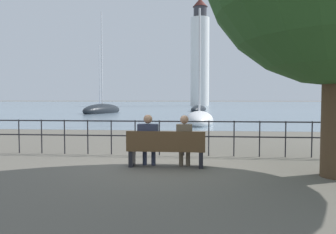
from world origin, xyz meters
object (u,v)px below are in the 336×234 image
object	(u,v)px
sailboat_0	(100,108)
sailboat_4	(199,120)
seated_person_right	(184,139)
sailboat_3	(199,109)
harbor_lighthouse	(200,56)
seated_person_left	(148,138)
sailboat_1	(102,110)
park_bench	(166,150)

from	to	relation	value
sailboat_0	sailboat_4	size ratio (longest dim) A/B	1.34
seated_person_right	sailboat_3	bearing A→B (deg)	89.47
seated_person_right	harbor_lighthouse	size ratio (longest dim) A/B	0.04
seated_person_left	seated_person_right	world-z (taller)	seated_person_left
seated_person_left	seated_person_right	distance (m)	0.90
seated_person_left	sailboat_0	world-z (taller)	sailboat_0
seated_person_left	sailboat_3	xyz separation A→B (m)	(1.28, 40.67, -0.40)
seated_person_left	sailboat_4	bearing A→B (deg)	84.77
seated_person_left	harbor_lighthouse	size ratio (longest dim) A/B	0.04
sailboat_4	harbor_lighthouse	xyz separation A→B (m)	(0.27, 67.06, 13.08)
harbor_lighthouse	sailboat_1	bearing A→B (deg)	-103.93
harbor_lighthouse	seated_person_left	bearing A→B (deg)	-91.10
seated_person_right	sailboat_0	world-z (taller)	sailboat_0
sailboat_0	sailboat_3	size ratio (longest dim) A/B	0.97
sailboat_4	sailboat_0	bearing A→B (deg)	121.73
sailboat_3	sailboat_4	distance (m)	26.47
seated_person_left	seated_person_right	xyz separation A→B (m)	(0.90, 0.00, -0.01)
sailboat_3	harbor_lighthouse	bearing A→B (deg)	100.82
park_bench	sailboat_4	bearing A→B (deg)	86.60
sailboat_0	park_bench	bearing A→B (deg)	-86.65
park_bench	sailboat_0	world-z (taller)	sailboat_0
park_bench	sailboat_0	size ratio (longest dim) A/B	0.18
sailboat_4	seated_person_right	bearing A→B (deg)	-88.13
seated_person_left	sailboat_1	distance (m)	33.56
seated_person_left	sailboat_0	xyz separation A→B (m)	(-14.80, 44.17, -0.38)
seated_person_right	sailboat_0	distance (m)	46.88
seated_person_left	harbor_lighthouse	distance (m)	82.25
sailboat_3	park_bench	bearing A→B (deg)	-79.94
sailboat_0	sailboat_1	bearing A→B (deg)	-87.31
park_bench	sailboat_3	size ratio (longest dim) A/B	0.17
sailboat_1	sailboat_3	xyz separation A→B (m)	(11.98, 8.86, -0.07)
seated_person_right	sailboat_4	distance (m)	14.21
seated_person_right	harbor_lighthouse	distance (m)	82.24
park_bench	harbor_lighthouse	bearing A→B (deg)	89.21
sailboat_1	sailboat_3	world-z (taller)	sailboat_1
sailboat_3	sailboat_0	bearing A→B (deg)	178.95
sailboat_4	harbor_lighthouse	world-z (taller)	harbor_lighthouse
seated_person_left	sailboat_0	distance (m)	46.59
seated_person_right	sailboat_4	xyz separation A→B (m)	(0.40, 14.20, -0.40)
park_bench	sailboat_4	world-z (taller)	sailboat_4
sailboat_0	sailboat_4	world-z (taller)	sailboat_0
park_bench	sailboat_1	bearing A→B (deg)	109.28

